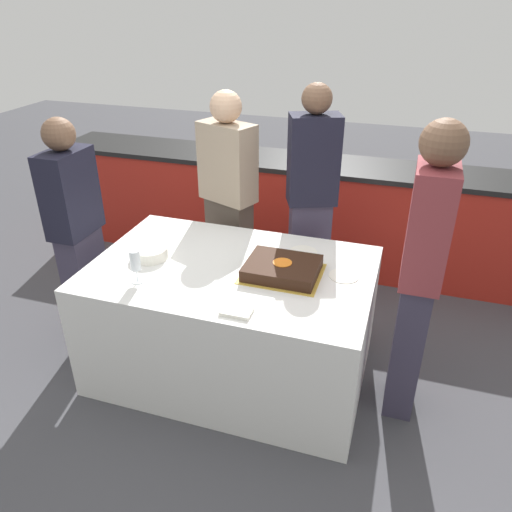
# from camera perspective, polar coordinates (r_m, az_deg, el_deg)

# --- Properties ---
(ground_plane) EXTENTS (14.00, 14.00, 0.00)m
(ground_plane) POSITION_cam_1_polar(r_m,az_deg,el_deg) (3.37, -2.53, -12.52)
(ground_plane) COLOR #424247
(back_counter) EXTENTS (4.40, 0.58, 0.92)m
(back_counter) POSITION_cam_1_polar(r_m,az_deg,el_deg) (4.45, 4.51, 5.23)
(back_counter) COLOR #A82319
(back_counter) RESTS_ON ground_plane
(dining_table) EXTENTS (1.65, 1.07, 0.75)m
(dining_table) POSITION_cam_1_polar(r_m,az_deg,el_deg) (3.13, -2.68, -7.29)
(dining_table) COLOR silver
(dining_table) RESTS_ON ground_plane
(cake) EXTENTS (0.45, 0.37, 0.08)m
(cake) POSITION_cam_1_polar(r_m,az_deg,el_deg) (2.84, 3.02, -1.43)
(cake) COLOR gold
(cake) RESTS_ON dining_table
(plate_stack) EXTENTS (0.22, 0.22, 0.07)m
(plate_stack) POSITION_cam_1_polar(r_m,az_deg,el_deg) (3.08, -12.05, 0.37)
(plate_stack) COLOR white
(plate_stack) RESTS_ON dining_table
(wine_glass) EXTENTS (0.07, 0.07, 0.19)m
(wine_glass) POSITION_cam_1_polar(r_m,az_deg,el_deg) (2.80, -13.64, -0.59)
(wine_glass) COLOR white
(wine_glass) RESTS_ON dining_table
(side_plate_near_cake) EXTENTS (0.17, 0.17, 0.00)m
(side_plate_near_cake) POSITION_cam_1_polar(r_m,az_deg,el_deg) (3.10, 5.42, 0.49)
(side_plate_near_cake) COLOR white
(side_plate_near_cake) RESTS_ON dining_table
(side_plate_right_edge) EXTENTS (0.17, 0.17, 0.00)m
(side_plate_right_edge) POSITION_cam_1_polar(r_m,az_deg,el_deg) (2.88, 10.00, -2.26)
(side_plate_right_edge) COLOR white
(side_plate_right_edge) RESTS_ON dining_table
(utensil_pile) EXTENTS (0.16, 0.10, 0.02)m
(utensil_pile) POSITION_cam_1_polar(r_m,az_deg,el_deg) (2.53, -2.23, -6.34)
(utensil_pile) COLOR white
(utensil_pile) RESTS_ON dining_table
(person_cutting_cake) EXTENTS (0.38, 0.31, 1.69)m
(person_cutting_cake) POSITION_cam_1_polar(r_m,az_deg,el_deg) (3.45, 6.30, 5.80)
(person_cutting_cake) COLOR #383347
(person_cutting_cake) RESTS_ON ground_plane
(person_seated_left) EXTENTS (0.20, 0.35, 1.55)m
(person_seated_left) POSITION_cam_1_polar(r_m,az_deg,el_deg) (3.38, -19.71, 2.24)
(person_seated_left) COLOR #383347
(person_seated_left) RESTS_ON ground_plane
(person_seated_right) EXTENTS (0.22, 0.32, 1.69)m
(person_seated_right) POSITION_cam_1_polar(r_m,az_deg,el_deg) (2.71, 18.27, -1.85)
(person_seated_right) COLOR #383347
(person_seated_right) RESTS_ON ground_plane
(person_standing_back) EXTENTS (0.45, 0.33, 1.62)m
(person_standing_back) POSITION_cam_1_polar(r_m,az_deg,el_deg) (3.62, -3.17, 6.29)
(person_standing_back) COLOR #4C4238
(person_standing_back) RESTS_ON ground_plane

